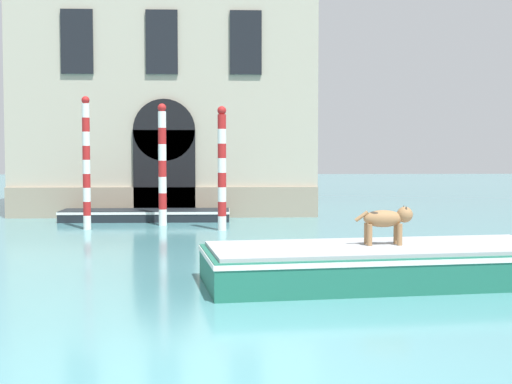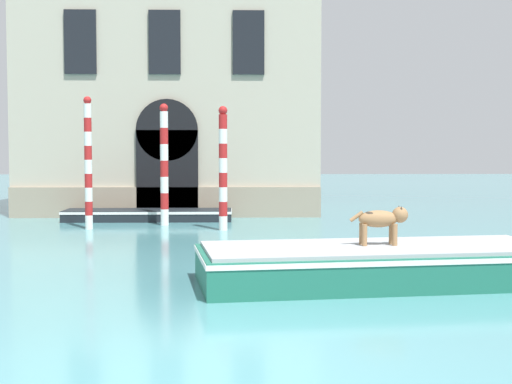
% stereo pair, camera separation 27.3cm
% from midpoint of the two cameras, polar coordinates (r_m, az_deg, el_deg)
% --- Properties ---
extents(ground_plane, '(120.00, 120.00, 0.00)m').
position_cam_midpoint_polar(ground_plane, '(7.45, -2.75, -14.22)').
color(ground_plane, teal).
extents(palazzo_left, '(10.39, 6.13, 12.37)m').
position_cam_midpoint_polar(palazzo_left, '(27.22, -6.37, 11.61)').
color(palazzo_left, '#B2A893').
rests_on(palazzo_left, ground_plane).
extents(boat_foreground, '(6.30, 3.14, 0.64)m').
position_cam_midpoint_polar(boat_foreground, '(12.32, 10.34, -5.62)').
color(boat_foreground, '#1E6651').
rests_on(boat_foreground, ground_plane).
extents(dog_on_deck, '(1.01, 0.33, 0.67)m').
position_cam_midpoint_polar(dog_on_deck, '(12.31, 10.71, -2.17)').
color(dog_on_deck, '#997047').
rests_on(dog_on_deck, boat_foreground).
extents(boat_moored_near_palazzo, '(5.35, 1.41, 0.35)m').
position_cam_midpoint_polar(boat_moored_near_palazzo, '(23.05, -8.27, -1.81)').
color(boat_moored_near_palazzo, black).
rests_on(boat_moored_near_palazzo, ground_plane).
extents(mooring_pole_0, '(0.25, 0.25, 3.64)m').
position_cam_midpoint_polar(mooring_pole_0, '(21.41, -6.99, 2.23)').
color(mooring_pole_0, white).
rests_on(mooring_pole_0, ground_plane).
extents(mooring_pole_1, '(0.25, 0.25, 3.48)m').
position_cam_midpoint_polar(mooring_pole_1, '(19.91, -2.26, 1.94)').
color(mooring_pole_1, white).
rests_on(mooring_pole_1, ground_plane).
extents(mooring_pole_2, '(0.22, 0.22, 3.77)m').
position_cam_midpoint_polar(mooring_pole_2, '(20.75, -12.91, 2.32)').
color(mooring_pole_2, white).
rests_on(mooring_pole_2, ground_plane).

